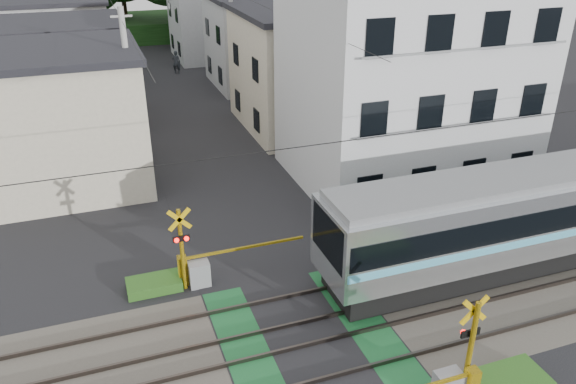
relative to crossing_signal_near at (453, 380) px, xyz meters
name	(u,v)px	position (x,y,z in m)	size (l,w,h in m)	color
ground	(306,335)	(-2.59, 3.65, -0.71)	(120.00, 120.00, 0.00)	black
track_bed	(306,334)	(-2.59, 3.65, -0.67)	(120.00, 120.00, 0.14)	#47423A
crossing_signal_near	(453,380)	(0.00, 0.00, 0.00)	(4.74, 0.65, 3.09)	#E6B30C
crossing_signal_far	(196,267)	(-5.17, 7.31, 0.00)	(4.74, 0.65, 3.09)	#E6B30C
apartment_block	(406,81)	(5.91, 13.15, 3.94)	(10.20, 8.36, 9.30)	silver
houses_row	(170,52)	(-2.33, 29.57, 2.53)	(22.07, 31.35, 6.80)	beige
catenary	(491,195)	(3.41, 3.69, 2.98)	(60.00, 5.04, 7.00)	#2D2D33
utility_poles	(155,50)	(-3.64, 26.66, 3.37)	(7.90, 42.00, 8.00)	#A5A5A0
pedestrian	(176,62)	(-0.91, 36.78, 0.19)	(0.66, 0.43, 1.81)	#2C3137
weed_patches	(361,319)	(-0.83, 3.56, -0.53)	(10.25, 8.80, 0.40)	#2D5E1E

